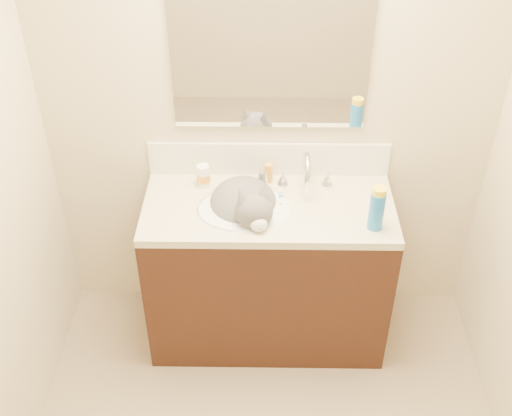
{
  "coord_description": "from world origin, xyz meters",
  "views": [
    {
      "loc": [
        -0.03,
        -1.46,
        2.7
      ],
      "look_at": [
        -0.06,
        0.92,
        0.88
      ],
      "focal_mm": 45.0,
      "sensor_mm": 36.0,
      "label": 1
    }
  ],
  "objects_px": {
    "cat": "(246,207)",
    "silver_jar": "(264,176)",
    "amber_bottle": "(269,173)",
    "faucet": "(306,174)",
    "vanity_cabinet": "(268,274)",
    "spray_can": "(376,211)",
    "basin": "(244,220)",
    "pill_bottle": "(203,176)"
  },
  "relations": [
    {
      "from": "cat",
      "to": "silver_jar",
      "type": "distance_m",
      "value": 0.22
    },
    {
      "from": "basin",
      "to": "spray_can",
      "type": "distance_m",
      "value": 0.64
    },
    {
      "from": "amber_bottle",
      "to": "pill_bottle",
      "type": "bearing_deg",
      "value": -173.42
    },
    {
      "from": "faucet",
      "to": "spray_can",
      "type": "relative_size",
      "value": 1.49
    },
    {
      "from": "basin",
      "to": "silver_jar",
      "type": "xyz_separation_m",
      "value": [
        0.09,
        0.23,
        0.1
      ]
    },
    {
      "from": "faucet",
      "to": "vanity_cabinet",
      "type": "bearing_deg",
      "value": -142.71
    },
    {
      "from": "vanity_cabinet",
      "to": "cat",
      "type": "xyz_separation_m",
      "value": [
        -0.11,
        0.0,
        0.43
      ]
    },
    {
      "from": "amber_bottle",
      "to": "spray_can",
      "type": "relative_size",
      "value": 0.53
    },
    {
      "from": "faucet",
      "to": "pill_bottle",
      "type": "bearing_deg",
      "value": 177.34
    },
    {
      "from": "cat",
      "to": "pill_bottle",
      "type": "relative_size",
      "value": 4.43
    },
    {
      "from": "pill_bottle",
      "to": "silver_jar",
      "type": "xyz_separation_m",
      "value": [
        0.3,
        0.04,
        -0.02
      ]
    },
    {
      "from": "vanity_cabinet",
      "to": "silver_jar",
      "type": "height_order",
      "value": "silver_jar"
    },
    {
      "from": "pill_bottle",
      "to": "cat",
      "type": "bearing_deg",
      "value": -36.76
    },
    {
      "from": "basin",
      "to": "faucet",
      "type": "height_order",
      "value": "faucet"
    },
    {
      "from": "vanity_cabinet",
      "to": "cat",
      "type": "height_order",
      "value": "cat"
    },
    {
      "from": "vanity_cabinet",
      "to": "pill_bottle",
      "type": "xyz_separation_m",
      "value": [
        -0.32,
        0.16,
        0.51
      ]
    },
    {
      "from": "silver_jar",
      "to": "spray_can",
      "type": "distance_m",
      "value": 0.62
    },
    {
      "from": "vanity_cabinet",
      "to": "faucet",
      "type": "height_order",
      "value": "faucet"
    },
    {
      "from": "pill_bottle",
      "to": "silver_jar",
      "type": "height_order",
      "value": "pill_bottle"
    },
    {
      "from": "cat",
      "to": "amber_bottle",
      "type": "relative_size",
      "value": 5.02
    },
    {
      "from": "cat",
      "to": "pill_bottle",
      "type": "bearing_deg",
      "value": 124.34
    },
    {
      "from": "faucet",
      "to": "spray_can",
      "type": "distance_m",
      "value": 0.42
    },
    {
      "from": "faucet",
      "to": "silver_jar",
      "type": "bearing_deg",
      "value": 164.05
    },
    {
      "from": "vanity_cabinet",
      "to": "faucet",
      "type": "distance_m",
      "value": 0.58
    },
    {
      "from": "silver_jar",
      "to": "basin",
      "type": "bearing_deg",
      "value": -112.69
    },
    {
      "from": "faucet",
      "to": "cat",
      "type": "relative_size",
      "value": 0.56
    },
    {
      "from": "vanity_cabinet",
      "to": "cat",
      "type": "distance_m",
      "value": 0.45
    },
    {
      "from": "vanity_cabinet",
      "to": "silver_jar",
      "type": "distance_m",
      "value": 0.52
    },
    {
      "from": "vanity_cabinet",
      "to": "amber_bottle",
      "type": "distance_m",
      "value": 0.54
    },
    {
      "from": "faucet",
      "to": "cat",
      "type": "height_order",
      "value": "faucet"
    },
    {
      "from": "spray_can",
      "to": "basin",
      "type": "bearing_deg",
      "value": 167.78
    },
    {
      "from": "pill_bottle",
      "to": "vanity_cabinet",
      "type": "bearing_deg",
      "value": -26.5
    },
    {
      "from": "silver_jar",
      "to": "cat",
      "type": "bearing_deg",
      "value": -113.73
    },
    {
      "from": "vanity_cabinet",
      "to": "basin",
      "type": "distance_m",
      "value": 0.4
    },
    {
      "from": "faucet",
      "to": "silver_jar",
      "type": "xyz_separation_m",
      "value": [
        -0.21,
        0.06,
        -0.05
      ]
    },
    {
      "from": "pill_bottle",
      "to": "spray_can",
      "type": "height_order",
      "value": "spray_can"
    },
    {
      "from": "faucet",
      "to": "spray_can",
      "type": "xyz_separation_m",
      "value": [
        0.3,
        -0.3,
        0.01
      ]
    },
    {
      "from": "cat",
      "to": "pill_bottle",
      "type": "distance_m",
      "value": 0.27
    },
    {
      "from": "vanity_cabinet",
      "to": "spray_can",
      "type": "bearing_deg",
      "value": -18.43
    },
    {
      "from": "amber_bottle",
      "to": "vanity_cabinet",
      "type": "bearing_deg",
      "value": -89.78
    },
    {
      "from": "vanity_cabinet",
      "to": "cat",
      "type": "relative_size",
      "value": 2.38
    },
    {
      "from": "basin",
      "to": "cat",
      "type": "height_order",
      "value": "cat"
    }
  ]
}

